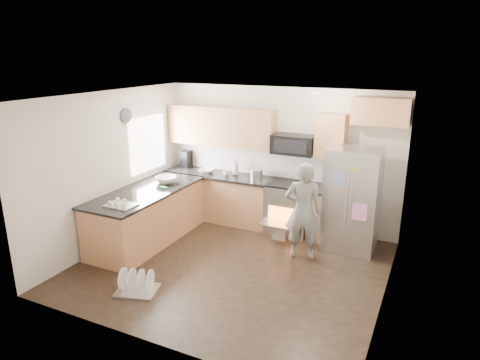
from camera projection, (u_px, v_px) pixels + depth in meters
The scene contains 8 objects.
ground at pixel (231, 267), 6.62m from camera, with size 4.50×4.50×0.00m, color black.
room_shell at pixel (228, 161), 6.17m from camera, with size 4.54×4.04×2.62m.
back_cabinet_run at pixel (244, 174), 8.10m from camera, with size 4.45×0.64×2.50m.
peninsula at pixel (147, 215), 7.42m from camera, with size 0.96×2.36×1.04m.
stove_range at pixel (290, 197), 7.75m from camera, with size 0.76×0.97×1.79m.
refrigerator at pixel (352, 200), 7.01m from camera, with size 0.85×0.68×1.73m.
person at pixel (303, 211), 6.71m from camera, with size 0.58×0.38×1.59m, color slate.
dish_rack at pixel (137, 286), 5.91m from camera, with size 0.65×0.58×0.34m.
Camera 1 is at (2.69, -5.32, 3.19)m, focal length 32.00 mm.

